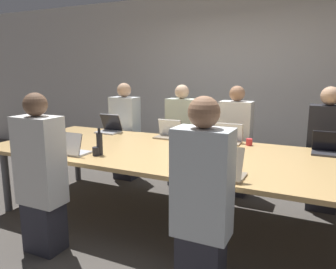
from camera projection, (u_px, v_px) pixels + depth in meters
The scene contains 20 objects.
ground_plane at pixel (193, 224), 3.47m from camera, with size 24.00×24.00×0.00m, color #4C4742.
curtain_wall at pixel (244, 83), 5.13m from camera, with size 12.00×0.06×2.80m.
conference_table at pixel (194, 158), 3.33m from camera, with size 4.47×1.56×0.77m.
laptop_near_left at pixel (71, 148), 3.27m from camera, with size 0.31×0.23×0.23m.
person_near_left at pixel (41, 177), 2.84m from camera, with size 0.40×0.24×1.42m.
cup_near_left at pixel (96, 151), 3.24m from camera, with size 0.07×0.07×0.09m.
bottle_near_left at pixel (100, 143), 3.24m from camera, with size 0.06×0.06×0.27m.
laptop_near_midright at pixel (223, 169), 2.54m from camera, with size 0.33×0.27×0.26m.
person_near_midright at pixel (202, 202), 2.28m from camera, with size 0.40×0.24×1.44m.
laptop_far_right at pixel (329, 148), 3.29m from camera, with size 0.31×0.22×0.22m.
person_far_right at pixel (325, 152), 3.71m from camera, with size 0.40×0.24×1.43m.
laptop_far_center at pixel (228, 137), 3.80m from camera, with size 0.33×0.22×0.23m.
person_far_center at pixel (235, 143), 4.19m from camera, with size 0.40×0.24×1.41m.
cup_far_center at pixel (249, 142), 3.68m from camera, with size 0.07×0.07×0.08m.
laptop_far_left at pixel (110, 127), 4.44m from camera, with size 0.31×0.25×0.25m.
person_far_left at pixel (125, 133), 4.82m from camera, with size 0.40×0.24×1.42m.
laptop_far_midleft at pixel (169, 132), 4.09m from camera, with size 0.31×0.23×0.23m.
person_far_midleft at pixel (182, 138), 4.54m from camera, with size 0.40×0.24×1.41m.
cup_far_midleft at pixel (186, 137), 3.90m from camera, with size 0.09×0.09×0.09m.
stapler at pixel (184, 153), 3.24m from camera, with size 0.06×0.15×0.05m.
Camera 1 is at (1.15, -3.02, 1.60)m, focal length 35.00 mm.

